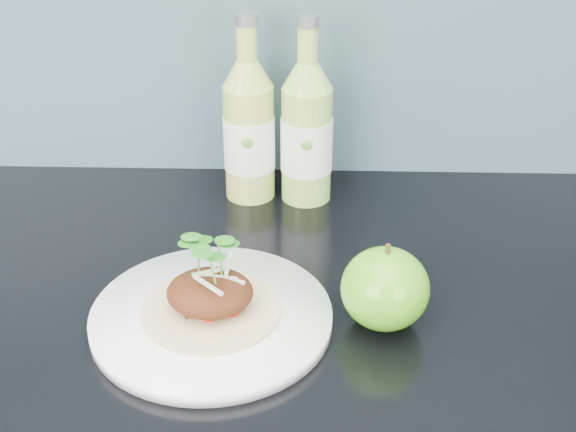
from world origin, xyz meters
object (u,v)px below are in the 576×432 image
object	(u,v)px
dinner_plate	(211,318)
cider_bottle_right	(307,132)
green_apple	(385,289)
cider_bottle_left	(249,130)

from	to	relation	value
dinner_plate	cider_bottle_right	bearing A→B (deg)	71.21
cider_bottle_right	green_apple	bearing A→B (deg)	-71.74
cider_bottle_left	dinner_plate	bearing A→B (deg)	-90.53
green_apple	cider_bottle_right	world-z (taller)	cider_bottle_right
green_apple	cider_bottle_right	size ratio (longest dim) A/B	0.42
dinner_plate	cider_bottle_right	size ratio (longest dim) A/B	1.10
dinner_plate	green_apple	distance (m)	0.19
cider_bottle_left	cider_bottle_right	size ratio (longest dim) A/B	1.00
dinner_plate	cider_bottle_left	xyz separation A→B (m)	(0.02, 0.29, 0.09)
cider_bottle_left	cider_bottle_right	bearing A→B (deg)	-0.04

